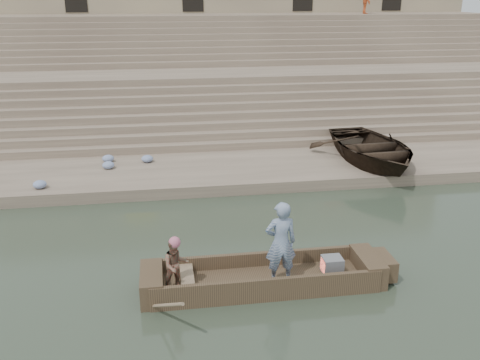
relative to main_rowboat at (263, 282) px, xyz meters
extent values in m
plane|color=#2A3729|center=(2.17, -0.21, -0.11)|extent=(120.00, 120.00, 0.00)
cube|color=gray|center=(2.17, 7.79, 0.09)|extent=(32.00, 4.00, 0.40)
cube|color=gray|center=(2.17, 15.29, 1.29)|extent=(32.00, 3.00, 2.80)
cube|color=gray|center=(2.17, 22.29, 2.49)|extent=(32.00, 3.00, 5.20)
cube|color=gray|center=(2.17, 10.04, 0.24)|extent=(32.00, 0.50, 0.70)
cube|color=gray|center=(2.17, 10.54, 0.39)|extent=(32.00, 0.50, 1.00)
cube|color=gray|center=(2.17, 11.04, 0.54)|extent=(32.00, 0.50, 1.30)
cube|color=gray|center=(2.17, 11.54, 0.69)|extent=(32.00, 0.50, 1.60)
cube|color=gray|center=(2.17, 12.04, 0.84)|extent=(32.00, 0.50, 1.90)
cube|color=gray|center=(2.17, 12.54, 0.99)|extent=(32.00, 0.50, 2.20)
cube|color=gray|center=(2.17, 13.04, 1.14)|extent=(32.00, 0.50, 2.50)
cube|color=gray|center=(2.17, 13.54, 1.29)|extent=(32.00, 0.50, 2.80)
cube|color=gray|center=(2.17, 17.04, 1.44)|extent=(32.00, 0.50, 3.10)
cube|color=gray|center=(2.17, 17.54, 1.59)|extent=(32.00, 0.50, 3.40)
cube|color=gray|center=(2.17, 18.04, 1.74)|extent=(32.00, 0.50, 3.70)
cube|color=gray|center=(2.17, 18.54, 1.89)|extent=(32.00, 0.50, 4.00)
cube|color=gray|center=(2.17, 19.04, 2.04)|extent=(32.00, 0.50, 4.30)
cube|color=gray|center=(2.17, 19.54, 2.19)|extent=(32.00, 0.50, 4.60)
cube|color=gray|center=(2.17, 20.04, 2.34)|extent=(32.00, 0.50, 4.90)
cube|color=gray|center=(2.17, 20.54, 2.49)|extent=(32.00, 0.50, 5.20)
cube|color=tan|center=(2.17, 26.29, 5.49)|extent=(32.00, 5.00, 11.20)
cube|color=brown|center=(0.00, 0.00, 0.00)|extent=(5.00, 1.30, 0.22)
cube|color=brown|center=(0.00, -0.62, 0.17)|extent=(5.20, 0.12, 0.56)
cube|color=brown|center=(0.00, 0.62, 0.17)|extent=(5.20, 0.12, 0.56)
cube|color=brown|center=(-2.55, 0.00, 0.19)|extent=(0.50, 1.30, 0.60)
cube|color=brown|center=(2.55, 0.00, 0.19)|extent=(0.50, 1.30, 0.60)
cube|color=brown|center=(2.95, 0.00, 0.21)|extent=(0.35, 0.90, 0.50)
cube|color=#937A5B|center=(-1.75, 0.00, 0.29)|extent=(0.30, 1.20, 0.08)
cylinder|color=#937A5B|center=(-2.40, -0.90, 0.19)|extent=(1.03, 2.10, 1.36)
sphere|color=#BF5E79|center=(-2.00, -0.18, 1.27)|extent=(0.26, 0.26, 0.26)
imported|color=navy|center=(0.36, -0.18, 1.09)|extent=(0.73, 0.49, 1.96)
imported|color=#23694D|center=(-2.00, -0.18, 0.72)|extent=(0.69, 0.60, 1.22)
cube|color=slate|center=(1.66, 0.00, 0.31)|extent=(0.46, 0.42, 0.40)
cube|color=#E5593F|center=(1.45, 0.00, 0.31)|extent=(0.04, 0.34, 0.32)
imported|color=#2D2116|center=(5.65, 7.52, 0.83)|extent=(4.06, 5.47, 1.09)
ellipsoid|color=#3F5999|center=(-4.14, 8.19, 0.42)|extent=(0.44, 0.44, 0.26)
ellipsoid|color=#3F5999|center=(-6.20, 6.46, 0.42)|extent=(0.44, 0.44, 0.26)
ellipsoid|color=#3F5999|center=(-4.22, 9.02, 0.42)|extent=(0.44, 0.44, 0.26)
ellipsoid|color=#3F5999|center=(-2.75, 8.77, 0.42)|extent=(0.44, 0.44, 0.26)
camera|label=1|loc=(-2.15, -10.48, 6.40)|focal=39.27mm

